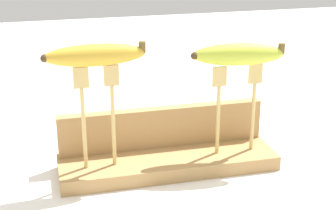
{
  "coord_description": "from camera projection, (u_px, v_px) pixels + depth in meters",
  "views": [
    {
      "loc": [
        -0.21,
        -0.84,
        0.45
      ],
      "look_at": [
        0.0,
        0.0,
        0.13
      ],
      "focal_mm": 55.62,
      "sensor_mm": 36.0,
      "label": 1
    }
  ],
  "objects": [
    {
      "name": "banana_raised_right",
      "position": [
        239.0,
        54.0,
        0.92
      ],
      "size": [
        0.17,
        0.06,
        0.04
      ],
      "color": "#B2C138",
      "rests_on": "fork_stand_right"
    },
    {
      "name": "fork_stand_right",
      "position": [
        236.0,
        100.0,
        0.95
      ],
      "size": [
        0.09,
        0.01,
        0.17
      ],
      "color": "tan",
      "rests_on": "wooden_board"
    },
    {
      "name": "fork_stand_left",
      "position": [
        98.0,
        108.0,
        0.88
      ],
      "size": [
        0.08,
        0.01,
        0.18
      ],
      "color": "tan",
      "rests_on": "wooden_board"
    },
    {
      "name": "ground_plane",
      "position": [
        168.0,
        169.0,
        0.97
      ],
      "size": [
        3.0,
        3.0,
        0.0
      ],
      "primitive_type": "plane",
      "color": "silver"
    },
    {
      "name": "banana_raised_left",
      "position": [
        95.0,
        55.0,
        0.85
      ],
      "size": [
        0.17,
        0.04,
        0.04
      ],
      "color": "gold",
      "rests_on": "fork_stand_left"
    },
    {
      "name": "wooden_board",
      "position": [
        168.0,
        162.0,
        0.97
      ],
      "size": [
        0.4,
        0.12,
        0.03
      ],
      "primitive_type": "cube",
      "color": "#A87F4C",
      "rests_on": "ground"
    },
    {
      "name": "board_backstop",
      "position": [
        162.0,
        127.0,
        0.99
      ],
      "size": [
        0.39,
        0.02,
        0.08
      ],
      "primitive_type": "cube",
      "color": "#A87F4C",
      "rests_on": "wooden_board"
    }
  ]
}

